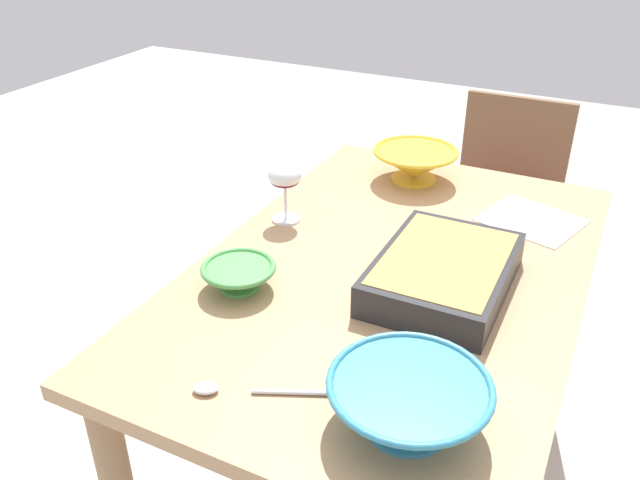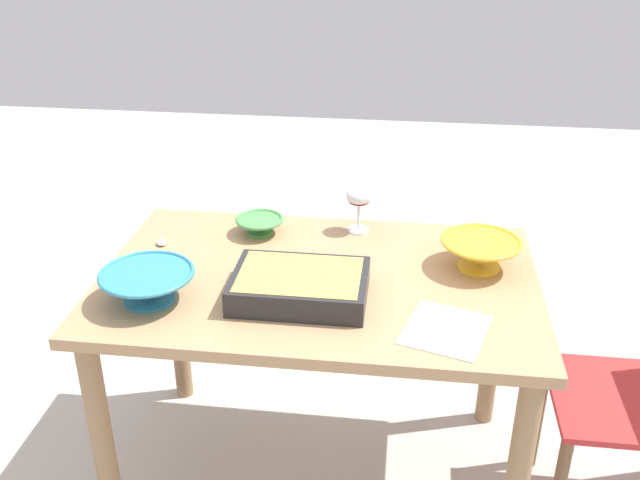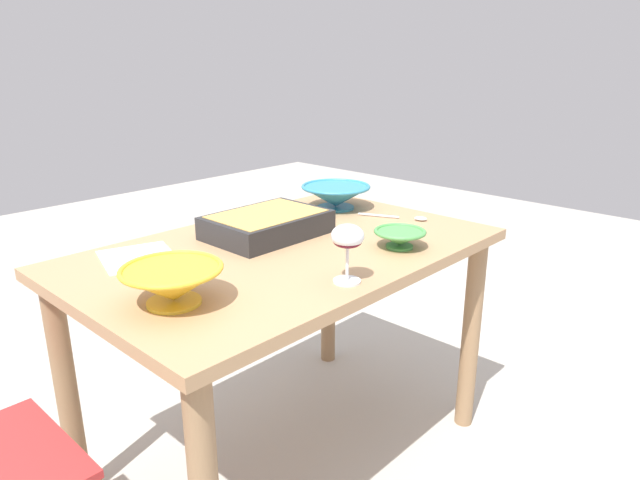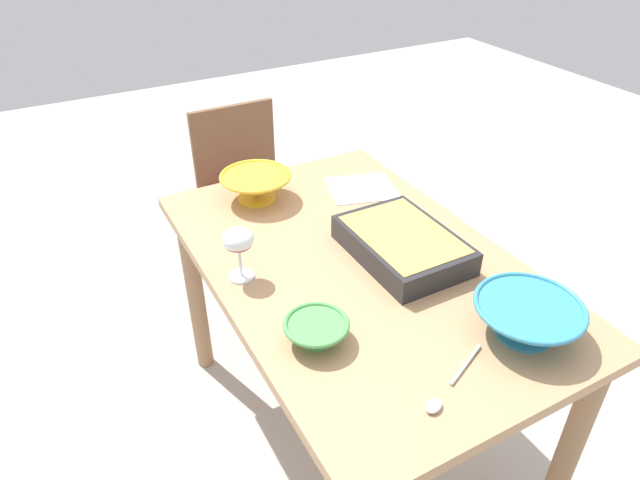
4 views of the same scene
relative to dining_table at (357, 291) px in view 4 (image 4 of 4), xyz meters
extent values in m
plane|color=#B2ADA3|center=(0.00, 0.00, -0.64)|extent=(8.00, 8.00, 0.00)
cube|color=tan|center=(0.00, 0.00, 0.09)|extent=(1.25, 0.80, 0.03)
cylinder|color=#93704E|center=(-0.57, -0.34, -0.28)|extent=(0.06, 0.06, 0.71)
cylinder|color=#93704E|center=(0.57, -0.34, -0.28)|extent=(0.06, 0.06, 0.71)
cylinder|color=#93704E|center=(0.57, 0.34, -0.28)|extent=(0.06, 0.06, 0.71)
cube|color=#B22D2D|center=(0.91, -0.05, -0.21)|extent=(0.44, 0.40, 0.02)
cube|color=brown|center=(1.11, -0.05, 0.00)|extent=(0.02, 0.38, 0.39)
cylinder|color=brown|center=(0.71, 0.13, -0.43)|extent=(0.04, 0.04, 0.42)
cylinder|color=brown|center=(0.71, -0.23, -0.43)|extent=(0.04, 0.04, 0.42)
cylinder|color=brown|center=(1.11, 0.13, -0.43)|extent=(0.04, 0.04, 0.42)
cylinder|color=brown|center=(1.11, -0.23, -0.43)|extent=(0.04, 0.04, 0.42)
cylinder|color=white|center=(0.09, 0.32, 0.11)|extent=(0.07, 0.07, 0.01)
cylinder|color=white|center=(0.09, 0.32, 0.16)|extent=(0.01, 0.01, 0.09)
ellipsoid|color=white|center=(0.09, 0.32, 0.23)|extent=(0.08, 0.08, 0.06)
ellipsoid|color=#4C0A19|center=(0.09, 0.32, 0.22)|extent=(0.07, 0.07, 0.03)
cube|color=#262628|center=(-0.04, -0.12, 0.15)|extent=(0.36, 0.26, 0.07)
cube|color=tan|center=(-0.04, -0.12, 0.17)|extent=(0.33, 0.23, 0.02)
cylinder|color=yellow|center=(0.46, 0.11, 0.11)|extent=(0.13, 0.13, 0.01)
cone|color=yellow|center=(0.46, 0.11, 0.16)|extent=(0.23, 0.23, 0.08)
torus|color=yellow|center=(0.46, 0.11, 0.20)|extent=(0.24, 0.24, 0.01)
cylinder|color=#4C994C|center=(-0.23, 0.26, 0.11)|extent=(0.08, 0.08, 0.01)
cone|color=#4C994C|center=(-0.23, 0.26, 0.14)|extent=(0.15, 0.15, 0.04)
torus|color=#4C994C|center=(-0.23, 0.26, 0.16)|extent=(0.16, 0.16, 0.01)
cylinder|color=teal|center=(-0.44, -0.19, 0.11)|extent=(0.14, 0.14, 0.01)
cone|color=teal|center=(-0.44, -0.19, 0.16)|extent=(0.25, 0.25, 0.08)
torus|color=teal|center=(-0.44, -0.19, 0.19)|extent=(0.26, 0.26, 0.01)
cylinder|color=silver|center=(-0.46, 0.00, 0.11)|extent=(0.07, 0.14, 0.01)
ellipsoid|color=silver|center=(-0.52, 0.14, 0.12)|extent=(0.05, 0.05, 0.01)
cube|color=white|center=(0.35, -0.23, 0.11)|extent=(0.25, 0.27, 0.00)
camera|label=1|loc=(-1.18, -0.40, 0.87)|focal=36.86mm
camera|label=2|loc=(0.23, -1.78, 1.12)|focal=40.04mm
camera|label=3|loc=(1.10, 1.17, 0.65)|focal=31.68mm
camera|label=4|loc=(-1.09, 0.71, 1.05)|focal=31.81mm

